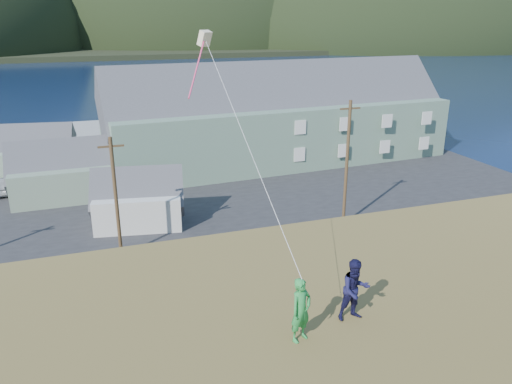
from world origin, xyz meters
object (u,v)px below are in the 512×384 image
at_px(lodge, 280,116).
at_px(shed_palegreen_near, 61,172).
at_px(kite_flyer_navy, 355,290).
at_px(shed_palegreen_far, 24,153).
at_px(kite_flyer_green, 301,310).
at_px(shed_white, 138,199).
at_px(wharf, 79,134).

height_order(lodge, shed_palegreen_near, lodge).
distance_m(shed_palegreen_near, kite_flyer_navy, 36.22).
bearing_deg(shed_palegreen_far, kite_flyer_green, -66.68).
height_order(lodge, shed_palegreen_far, lodge).
relative_size(shed_palegreen_near, shed_white, 1.17).
bearing_deg(shed_palegreen_far, shed_white, -51.10).
relative_size(shed_palegreen_near, kite_flyer_navy, 4.87).
bearing_deg(kite_flyer_green, shed_palegreen_far, 81.23).
xyz_separation_m(wharf, shed_palegreen_far, (-5.10, -16.91, 2.03)).
bearing_deg(shed_palegreen_near, shed_palegreen_far, 113.95).
bearing_deg(wharf, shed_white, -82.74).
bearing_deg(shed_palegreen_near, kite_flyer_green, -79.19).
xyz_separation_m(shed_palegreen_near, shed_white, (5.68, -8.38, -0.28)).
relative_size(lodge, kite_flyer_navy, 21.05).
bearing_deg(kite_flyer_navy, shed_palegreen_far, 107.97).
bearing_deg(shed_palegreen_near, wharf, 85.74).
relative_size(wharf, kite_flyer_navy, 14.35).
bearing_deg(shed_white, lodge, 48.38).
bearing_deg(shed_white, kite_flyer_green, -76.59).
bearing_deg(kite_flyer_navy, wharf, 98.61).
height_order(wharf, shed_palegreen_far, shed_palegreen_far).
distance_m(shed_white, kite_flyer_green, 27.34).
distance_m(wharf, kite_flyer_navy, 60.36).
bearing_deg(shed_white, kite_flyer_navy, -72.64).
xyz_separation_m(lodge, kite_flyer_navy, (-13.59, -39.66, 3.04)).
bearing_deg(shed_white, wharf, 107.28).
relative_size(shed_palegreen_far, kite_flyer_navy, 5.70).
relative_size(lodge, shed_palegreen_far, 3.69).
relative_size(shed_palegreen_near, shed_palegreen_far, 0.85).
distance_m(wharf, shed_palegreen_far, 17.78).
relative_size(wharf, shed_palegreen_near, 2.95).
bearing_deg(kite_flyer_navy, shed_white, 98.66).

